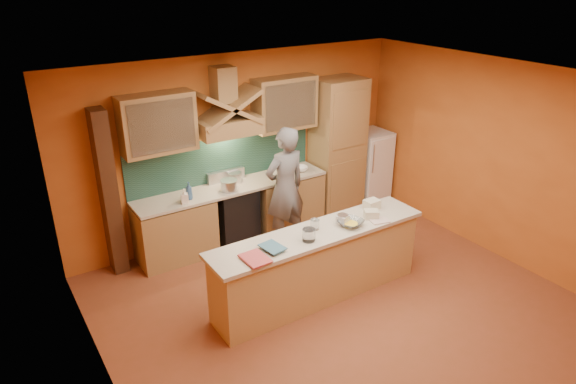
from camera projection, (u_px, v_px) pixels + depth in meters
floor at (338, 305)px, 6.46m from camera, size 5.50×5.00×0.01m
ceiling at (348, 83)px, 5.33m from camera, size 5.50×5.00×0.01m
wall_back at (240, 146)px, 7.81m from camera, size 5.50×0.02×2.80m
wall_front at (544, 320)px, 3.97m from camera, size 5.50×0.02×2.80m
wall_left at (98, 277)px, 4.52m from camera, size 0.02×5.00×2.80m
wall_right at (495, 160)px, 7.26m from camera, size 0.02×5.00×2.80m
base_cabinet_left at (175, 231)px, 7.35m from camera, size 1.10×0.60×0.86m
base_cabinet_right at (286, 201)px, 8.29m from camera, size 1.10×0.60×0.86m
counter_top at (233, 187)px, 7.63m from camera, size 3.00×0.62×0.04m
stove at (234, 214)px, 7.81m from camera, size 0.60×0.58×0.90m
backsplash at (223, 159)px, 7.71m from camera, size 3.00×0.03×0.70m
range_hood at (228, 126)px, 7.30m from camera, size 0.92×0.50×0.24m
hood_chimney at (223, 84)px, 7.14m from camera, size 0.30×0.30×0.50m
upper_cabinet_left at (158, 124)px, 6.79m from camera, size 1.00×0.35×0.80m
upper_cabinet_right at (285, 103)px, 7.78m from camera, size 1.00×0.35×0.80m
pantry_column at (337, 148)px, 8.50m from camera, size 0.80×0.60×2.30m
fridge at (369, 167)px, 9.08m from camera, size 0.58×0.60×1.30m
trim_column_left at (109, 194)px, 6.78m from camera, size 0.20×0.30×2.30m
island_body at (318, 267)px, 6.46m from camera, size 2.80×0.55×0.88m
island_top at (319, 233)px, 6.26m from camera, size 2.90×0.62×0.05m
person at (285, 188)px, 7.52m from camera, size 0.70×0.49×1.85m
pot_large at (229, 186)px, 7.42m from camera, size 0.24×0.24×0.17m
pot_small at (235, 178)px, 7.74m from camera, size 0.28×0.28×0.15m
soap_bottle_a at (184, 196)px, 7.01m from camera, size 0.12×0.12×0.21m
soap_bottle_b at (189, 191)px, 7.13m from camera, size 0.10×0.11×0.25m
bowl_back at (300, 169)px, 8.15m from camera, size 0.32×0.32×0.08m
dish_rack at (281, 170)px, 8.07m from camera, size 0.27×0.22×0.09m
book_lower at (245, 263)px, 5.57m from camera, size 0.27×0.35×0.03m
book_upper at (265, 250)px, 5.77m from camera, size 0.25×0.32×0.02m
jar_large at (309, 235)px, 6.01m from camera, size 0.19×0.19×0.15m
jar_small at (315, 224)px, 6.28m from camera, size 0.12×0.12×0.13m
kitchen_scale at (343, 220)px, 6.42m from camera, size 0.17×0.17×0.11m
mixing_bowl at (351, 223)px, 6.38m from camera, size 0.38×0.38×0.08m
cloth at (379, 221)px, 6.50m from camera, size 0.27×0.22×0.02m
grocery_bag_a at (372, 204)px, 6.81m from camera, size 0.20×0.16×0.13m
grocery_bag_b at (371, 214)px, 6.56m from camera, size 0.22×0.21×0.11m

